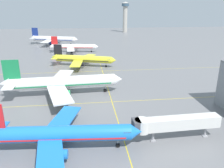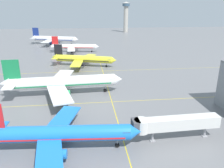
{
  "view_description": "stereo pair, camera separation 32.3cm",
  "coord_description": "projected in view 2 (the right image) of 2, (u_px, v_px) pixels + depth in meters",
  "views": [
    {
      "loc": [
        -8.17,
        -30.89,
        28.95
      ],
      "look_at": [
        1.07,
        43.45,
        3.09
      ],
      "focal_mm": 35.98,
      "sensor_mm": 36.0,
      "label": 1
    },
    {
      "loc": [
        -7.85,
        -30.93,
        28.95
      ],
      "look_at": [
        1.07,
        43.45,
        3.09
      ],
      "focal_mm": 35.98,
      "sensor_mm": 36.0,
      "label": 2
    }
  ],
  "objects": [
    {
      "name": "jet_bridge",
      "position": [
        170.0,
        124.0,
        50.4
      ],
      "size": [
        20.34,
        3.59,
        5.58
      ],
      "color": "silver",
      "rests_on": "ground"
    },
    {
      "name": "airliner_second_row",
      "position": [
        62.0,
        82.0,
        76.77
      ],
      "size": [
        41.52,
        35.82,
        12.92
      ],
      "color": "white",
      "rests_on": "ground"
    },
    {
      "name": "control_tower",
      "position": [
        126.0,
        15.0,
        262.12
      ],
      "size": [
        8.82,
        8.82,
        34.49
      ],
      "color": "#ADA89E",
      "rests_on": "ground"
    },
    {
      "name": "taxiway_markings",
      "position": [
        112.0,
        102.0,
        72.08
      ],
      "size": [
        128.01,
        121.65,
        0.01
      ],
      "color": "yellow",
      "rests_on": "ground"
    },
    {
      "name": "airliner_third_row",
      "position": [
        83.0,
        59.0,
        114.65
      ],
      "size": [
        33.66,
        28.78,
        10.72
      ],
      "color": "yellow",
      "rests_on": "ground"
    },
    {
      "name": "airliner_front_gate",
      "position": [
        59.0,
        134.0,
        47.13
      ],
      "size": [
        34.42,
        29.6,
        10.7
      ],
      "color": "blue",
      "rests_on": "ground"
    },
    {
      "name": "airliner_far_left_stand",
      "position": [
        74.0,
        47.0,
        150.56
      ],
      "size": [
        33.2,
        28.34,
        10.33
      ],
      "color": "white",
      "rests_on": "ground"
    },
    {
      "name": "airliner_far_right_stand",
      "position": [
        54.0,
        39.0,
        180.76
      ],
      "size": [
        40.12,
        34.36,
        12.86
      ],
      "color": "white",
      "rests_on": "ground"
    }
  ]
}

